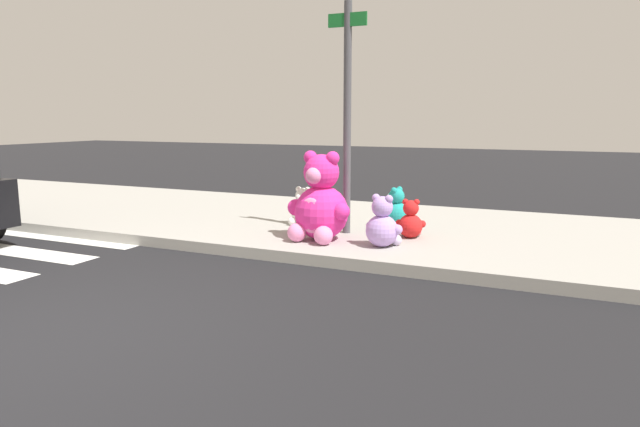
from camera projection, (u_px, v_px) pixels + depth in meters
The scene contains 9 objects.
ground_plane at pixel (37, 337), 4.72m from camera, with size 60.00×60.00×0.00m, color black.
sidewalk at pixel (308, 223), 9.37m from camera, with size 28.00×4.40×0.15m, color #9E9B93.
sign_pole at pixel (347, 113), 7.95m from camera, with size 0.56×0.11×3.20m.
plush_pink_large at pixel (320, 205), 7.69m from camera, with size 0.93×0.82×1.20m.
plush_red at pixel (411, 222), 7.86m from camera, with size 0.41×0.38×0.54m.
plush_tan at pixel (329, 209), 9.00m from camera, with size 0.38×0.39×0.54m.
plush_white at pixel (302, 210), 8.80m from camera, with size 0.46×0.41×0.59m.
plush_lavender at pixel (383, 226), 7.31m from camera, with size 0.52×0.48×0.68m.
plush_teal at pixel (395, 210), 8.73m from camera, with size 0.42×0.45×0.60m.
Camera 1 is at (3.99, -3.10, 1.80)m, focal length 32.01 mm.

